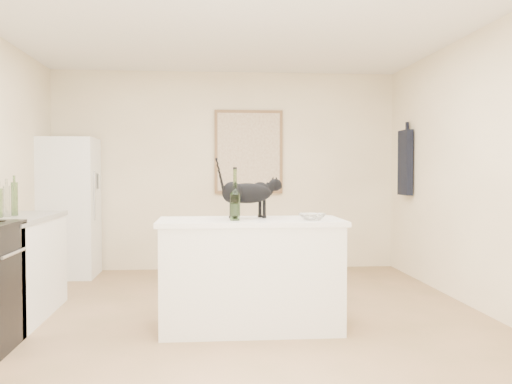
% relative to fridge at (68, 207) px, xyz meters
% --- Properties ---
extents(floor, '(5.50, 5.50, 0.00)m').
position_rel_fridge_xyz_m(floor, '(1.95, -2.35, -0.85)').
color(floor, '#A67A58').
rests_on(floor, ground).
extents(ceiling, '(5.50, 5.50, 0.00)m').
position_rel_fridge_xyz_m(ceiling, '(1.95, -2.35, 1.75)').
color(ceiling, white).
rests_on(ceiling, ground).
extents(wall_back, '(4.50, 0.00, 4.50)m').
position_rel_fridge_xyz_m(wall_back, '(1.95, 0.40, 0.45)').
color(wall_back, '#FFEEC5').
rests_on(wall_back, ground).
extents(wall_front, '(4.50, 0.00, 4.50)m').
position_rel_fridge_xyz_m(wall_front, '(1.95, -5.10, 0.45)').
color(wall_front, '#FFEEC5').
rests_on(wall_front, ground).
extents(wall_right, '(0.00, 5.50, 5.50)m').
position_rel_fridge_xyz_m(wall_right, '(4.20, -2.35, 0.45)').
color(wall_right, '#FFEEC5').
rests_on(wall_right, ground).
extents(island_base, '(1.44, 0.67, 0.86)m').
position_rel_fridge_xyz_m(island_base, '(2.05, -2.55, -0.42)').
color(island_base, white).
rests_on(island_base, floor).
extents(island_top, '(1.50, 0.70, 0.04)m').
position_rel_fridge_xyz_m(island_top, '(2.05, -2.55, 0.03)').
color(island_top, white).
rests_on(island_top, island_base).
extents(left_cabinets, '(0.60, 1.40, 0.86)m').
position_rel_fridge_xyz_m(left_cabinets, '(0.00, -2.05, -0.42)').
color(left_cabinets, white).
rests_on(left_cabinets, floor).
extents(left_countertop, '(0.62, 1.44, 0.04)m').
position_rel_fridge_xyz_m(left_countertop, '(0.00, -2.05, 0.03)').
color(left_countertop, gray).
rests_on(left_countertop, left_cabinets).
extents(fridge, '(0.68, 0.68, 1.70)m').
position_rel_fridge_xyz_m(fridge, '(0.00, 0.00, 0.00)').
color(fridge, white).
rests_on(fridge, floor).
extents(artwork_frame, '(0.90, 0.03, 1.10)m').
position_rel_fridge_xyz_m(artwork_frame, '(2.25, 0.37, 0.70)').
color(artwork_frame, brown).
rests_on(artwork_frame, wall_back).
extents(artwork_canvas, '(0.82, 0.00, 1.02)m').
position_rel_fridge_xyz_m(artwork_canvas, '(2.25, 0.35, 0.70)').
color(artwork_canvas, beige).
rests_on(artwork_canvas, wall_back).
extents(hanging_garment, '(0.08, 0.34, 0.80)m').
position_rel_fridge_xyz_m(hanging_garment, '(4.14, -0.30, 0.55)').
color(hanging_garment, black).
rests_on(hanging_garment, wall_right).
extents(black_cat, '(0.55, 0.34, 0.37)m').
position_rel_fridge_xyz_m(black_cat, '(2.03, -2.46, 0.24)').
color(black_cat, black).
rests_on(black_cat, island_top).
extents(wine_bottle, '(0.10, 0.10, 0.37)m').
position_rel_fridge_xyz_m(wine_bottle, '(1.92, -2.67, 0.24)').
color(wine_bottle, '#325F26').
rests_on(wine_bottle, island_top).
extents(glass_bowl, '(0.25, 0.25, 0.05)m').
position_rel_fridge_xyz_m(glass_bowl, '(2.53, -2.71, 0.08)').
color(glass_bowl, white).
rests_on(glass_bowl, island_top).
extents(fridge_paper, '(0.06, 0.14, 0.19)m').
position_rel_fridge_xyz_m(fridge_paper, '(0.34, 0.08, 0.32)').
color(fridge_paper, beige).
rests_on(fridge_paper, fridge).
extents(counter_bottle_cluster, '(0.12, 0.27, 0.29)m').
position_rel_fridge_xyz_m(counter_bottle_cluster, '(-0.02, -2.10, 0.19)').
color(counter_bottle_cluster, '#29501B').
rests_on(counter_bottle_cluster, left_countertop).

